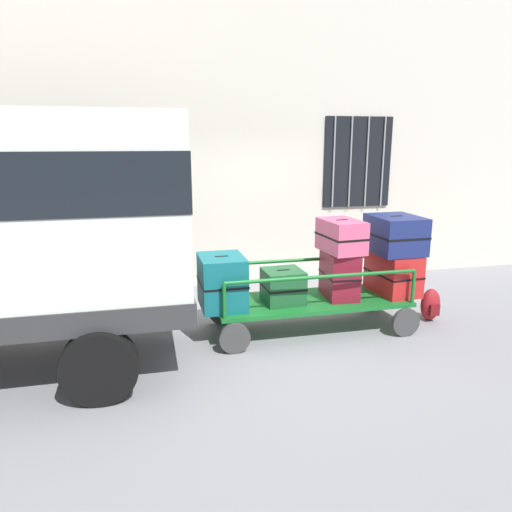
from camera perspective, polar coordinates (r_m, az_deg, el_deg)
ground_plane at (r=6.17m, az=0.51°, el=-8.75°), size 40.00×40.00×0.00m
building_wall at (r=7.88m, az=-3.39°, el=14.67°), size 12.00×0.37×5.00m
luggage_cart at (r=6.08m, az=6.59°, el=-5.78°), size 2.50×1.00×0.41m
cart_railing at (r=5.96m, az=6.70°, el=-1.91°), size 2.39×0.86×0.43m
suitcase_left_bottom at (r=5.68m, az=-4.11°, el=-3.10°), size 0.54×0.66×0.63m
suitcase_midleft_bottom at (r=5.86m, az=3.25°, el=-3.63°), size 0.49×0.49×0.42m
suitcase_center_bottom at (r=6.12m, az=9.98°, el=-2.21°), size 0.42×0.61×0.60m
suitcase_center_middle at (r=6.00m, az=10.19°, el=2.39°), size 0.48×0.69×0.41m
suitcase_midright_bottom at (r=6.46m, az=16.14°, el=-1.97°), size 0.54×0.75×0.54m
suitcase_midright_middle at (r=6.36m, az=16.36°, el=2.50°), size 0.60×0.73×0.48m
backpack at (r=6.80m, az=20.22°, el=-5.53°), size 0.27×0.22×0.44m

